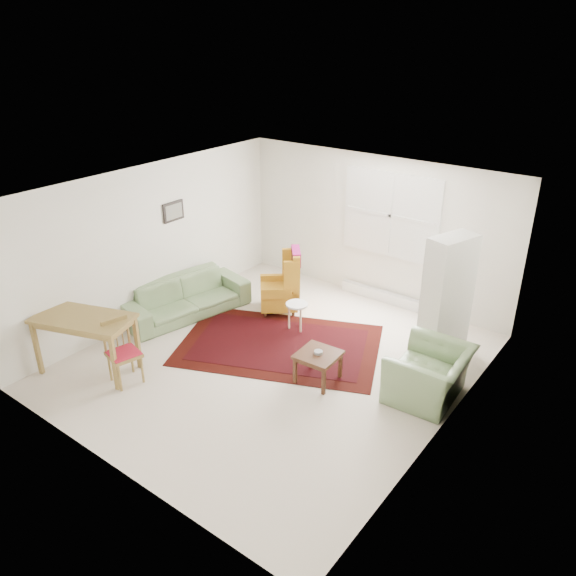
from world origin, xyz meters
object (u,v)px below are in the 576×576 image
Objects in this scene: coffee_table at (318,367)px; desk_chair at (124,353)px; sofa at (185,291)px; cabinet at (447,296)px; stool at (297,316)px; desk at (87,344)px; wingback_chair at (279,280)px; armchair at (430,370)px.

coffee_table is 0.59× the size of desk_chair.
cabinet is (3.88, 1.44, 0.47)m from sofa.
desk is at bearing -121.21° from stool.
stool is 3.13m from desk.
armchair is at bearing 35.63° from wingback_chair.
stool is (-1.07, 0.98, 0.02)m from coffee_table.
desk_chair reaches higher than coffee_table.
coffee_table is 0.30× the size of cabinet.
cabinet is 5.08m from desk.
sofa is 3.98× the size of coffee_table.
desk_chair is at bearing -142.76° from coffee_table.
desk_chair is (-2.06, -1.57, 0.23)m from coffee_table.
cabinet is 4.54m from desk_chair.
sofa is 1.55m from wingback_chair.
sofa is 2.35× the size of desk_chair.
coffee_table is at bearing -83.50° from sofa.
coffee_table is 2.13m from cabinet.
cabinet is at bearing -29.08° from desk_chair.
sofa is 1.93m from stool.
desk_chair is at bearing 11.50° from desk.
desk_chair is at bearing -144.28° from sofa.
sofa is 1.92× the size of wingback_chair.
desk is 0.64m from desk_chair.
desk reaches higher than stool.
desk_chair is (-0.99, -2.54, 0.22)m from stool.
desk_chair reaches higher than sofa.
desk is at bearing 115.39° from desk_chair.
wingback_chair is (1.15, 1.03, 0.12)m from sofa.
coffee_table is (1.71, -1.34, -0.33)m from wingback_chair.
cabinet reaches higher than armchair.
coffee_table is 3.18m from desk.
cabinet reaches higher than desk_chair.
desk_chair is (0.62, 0.13, 0.03)m from desk.
wingback_chair is (-3.04, 0.77, 0.14)m from armchair.
cabinet is (-0.32, 1.18, 0.49)m from armchair.
sofa is 4.17m from cabinet.
armchair is 2.26× the size of stool.
desk_chair is (-3.08, -3.31, -0.45)m from cabinet.
coffee_table is at bearing -38.87° from desk_chair.
desk reaches higher than coffee_table.
cabinet reaches higher than wingback_chair.
cabinet is at bearing 20.11° from stool.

